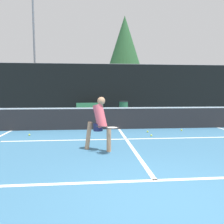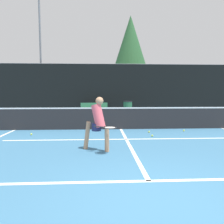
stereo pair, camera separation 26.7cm
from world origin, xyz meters
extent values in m
plane|color=teal|center=(0.00, 0.00, 0.00)|extent=(100.00, 100.00, 0.00)
cube|color=white|center=(0.00, 0.76, 0.00)|extent=(11.00, 0.10, 0.01)
cube|color=white|center=(0.00, 4.26, 0.00)|extent=(8.25, 0.10, 0.01)
cube|color=white|center=(0.00, 3.52, 0.00)|extent=(0.10, 5.51, 0.01)
cube|color=#232326|center=(0.00, 6.27, 0.47)|extent=(11.00, 0.02, 0.95)
cube|color=white|center=(0.00, 6.27, 0.92)|extent=(11.00, 0.03, 0.06)
cube|color=black|center=(0.00, 12.78, 1.78)|extent=(24.00, 0.06, 3.57)
cylinder|color=slate|center=(0.00, 12.78, 3.59)|extent=(24.00, 0.04, 0.04)
cylinder|color=tan|center=(-0.70, 2.77, 0.34)|extent=(0.12, 0.12, 0.69)
cylinder|color=tan|center=(-1.26, 3.05, 0.39)|extent=(0.26, 0.21, 0.79)
cylinder|color=#1E234C|center=(-0.99, 2.91, 0.65)|extent=(0.25, 0.25, 0.21)
cylinder|color=#E55966|center=(-0.93, 2.89, 0.97)|extent=(0.40, 0.33, 0.69)
sphere|color=tan|center=(-0.90, 2.87, 1.37)|extent=(0.21, 0.21, 0.21)
cylinder|color=#262628|center=(-0.91, 2.63, 0.70)|extent=(0.28, 0.16, 0.03)
torus|color=#262628|center=(-0.63, 2.49, 0.70)|extent=(0.46, 0.46, 0.02)
cylinder|color=beige|center=(-0.63, 2.49, 0.70)|extent=(0.35, 0.35, 0.01)
sphere|color=#D1E033|center=(-3.47, 5.15, 0.03)|extent=(0.07, 0.07, 0.07)
sphere|color=#D1E033|center=(2.53, 5.61, 0.03)|extent=(0.07, 0.07, 0.07)
sphere|color=#D1E033|center=(0.99, 4.66, 0.03)|extent=(0.07, 0.07, 0.07)
sphere|color=#D1E033|center=(1.04, 5.40, 0.03)|extent=(0.07, 0.07, 0.07)
cube|color=#33724C|center=(-1.29, 11.80, 0.44)|extent=(1.88, 0.61, 0.04)
cube|color=#33724C|center=(-1.31, 11.98, 0.65)|extent=(1.84, 0.30, 0.42)
cube|color=#333338|center=(-2.02, 11.70, 0.22)|extent=(0.06, 0.32, 0.44)
cube|color=#333338|center=(-0.56, 11.91, 0.22)|extent=(0.06, 0.32, 0.44)
cylinder|color=#28603D|center=(0.96, 11.59, 0.47)|extent=(0.58, 0.58, 0.94)
cylinder|color=black|center=(0.96, 11.59, 0.96)|extent=(0.61, 0.61, 0.04)
cube|color=#B7B7BC|center=(-0.19, 16.10, 0.44)|extent=(1.82, 4.26, 0.88)
cube|color=#1E2328|center=(-0.19, 15.88, 1.17)|extent=(1.52, 2.55, 0.59)
cylinder|color=black|center=(0.63, 17.46, 0.30)|extent=(0.18, 0.60, 0.60)
cylinder|color=black|center=(0.63, 14.73, 0.30)|extent=(0.18, 0.60, 0.60)
cylinder|color=slate|center=(-6.06, 16.59, 4.89)|extent=(0.16, 0.16, 9.77)
cylinder|color=brown|center=(2.27, 20.15, 1.97)|extent=(0.28, 0.28, 3.95)
cone|color=#28562D|center=(2.27, 20.15, 6.71)|extent=(3.55, 3.55, 5.52)
cube|color=#B2ADA3|center=(0.00, 31.46, 2.48)|extent=(36.00, 2.40, 4.97)
camera|label=1|loc=(-1.13, -3.02, 1.63)|focal=35.00mm
camera|label=2|loc=(-0.87, -3.03, 1.63)|focal=35.00mm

